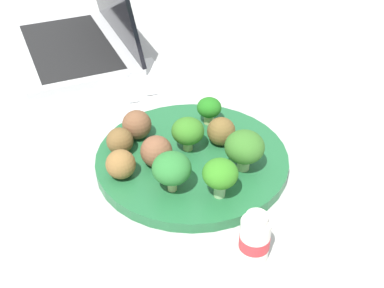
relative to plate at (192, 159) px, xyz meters
name	(u,v)px	position (x,y,z in m)	size (l,w,h in m)	color
ground_plane	(192,164)	(0.00, 0.00, -0.01)	(4.00, 4.00, 0.00)	#B2B2AD
plate	(192,159)	(0.00, 0.00, 0.00)	(0.28, 0.28, 0.02)	#236638
broccoli_floret_center	(186,132)	(-0.02, 0.00, 0.04)	(0.05, 0.05, 0.05)	#A3BD6C
broccoli_floret_front_left	(245,148)	(0.06, 0.05, 0.04)	(0.06, 0.06, 0.06)	#92B970
broccoli_floret_front_right	(220,175)	(0.09, 0.00, 0.04)	(0.05, 0.05, 0.06)	#93C282
broccoli_floret_mid_right	(209,108)	(-0.07, 0.06, 0.03)	(0.04, 0.04, 0.04)	#A7B76D
broccoli_floret_back_right	(172,169)	(0.06, -0.05, 0.04)	(0.05, 0.05, 0.06)	#ACBA74
meatball_mid_left	(157,153)	(0.00, -0.05, 0.03)	(0.05, 0.05, 0.05)	brown
meatball_back_left	(121,164)	(0.01, -0.11, 0.03)	(0.04, 0.04, 0.04)	olive
meatball_front_right	(120,141)	(-0.05, -0.09, 0.03)	(0.04, 0.04, 0.04)	brown
meatball_center	(137,125)	(-0.07, -0.06, 0.03)	(0.04, 0.04, 0.04)	brown
meatball_front_left	(221,131)	(-0.01, 0.05, 0.03)	(0.04, 0.04, 0.04)	brown
napkin	(135,82)	(-0.26, -0.01, -0.01)	(0.17, 0.12, 0.01)	white
fork	(145,80)	(-0.25, 0.01, 0.00)	(0.12, 0.03, 0.01)	silver
knife	(126,83)	(-0.25, -0.02, 0.00)	(0.15, 0.03, 0.01)	silver
yogurt_bottle	(254,239)	(0.19, 0.00, 0.02)	(0.04, 0.04, 0.07)	white
laptop	(81,33)	(-0.43, -0.06, 0.03)	(0.32, 0.23, 0.21)	silver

